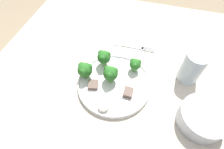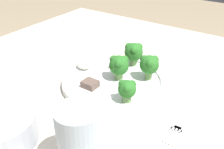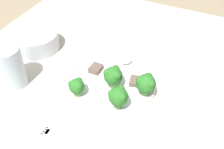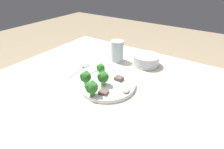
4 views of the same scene
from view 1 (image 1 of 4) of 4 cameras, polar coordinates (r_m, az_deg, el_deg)
ground_plane at (r=1.33m, az=0.20°, el=-20.54°), size 8.00×8.00×0.00m
table at (r=0.73m, az=0.34°, el=-6.85°), size 1.08×0.98×0.75m
dinner_plate at (r=0.62m, az=0.70°, el=-3.07°), size 0.26×0.26×0.02m
fork at (r=0.75m, az=7.09°, el=8.92°), size 0.02×0.18×0.00m
cream_bowl at (r=0.60m, az=27.31°, el=-12.58°), size 0.14×0.14×0.06m
drinking_glass at (r=0.66m, az=24.49°, el=1.72°), size 0.07×0.07×0.12m
broccoli_floret_near_rim_left at (r=0.63m, az=7.56°, el=3.29°), size 0.04×0.04×0.05m
broccoli_floret_center_left at (r=0.64m, az=-2.67°, el=5.72°), size 0.05×0.05×0.07m
broccoli_floret_back_left at (r=0.59m, az=-0.50°, el=0.35°), size 0.05×0.05×0.07m
broccoli_floret_front_left at (r=0.61m, az=-8.84°, el=1.55°), size 0.05×0.05×0.07m
meat_slice_front_slice at (r=0.59m, az=5.36°, el=-5.84°), size 0.04×0.03×0.02m
meat_slice_middle_slice at (r=0.61m, az=-6.19°, el=-3.30°), size 0.04×0.04×0.01m
sauce_dollop at (r=0.56m, az=-3.23°, el=-10.33°), size 0.04×0.04×0.02m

